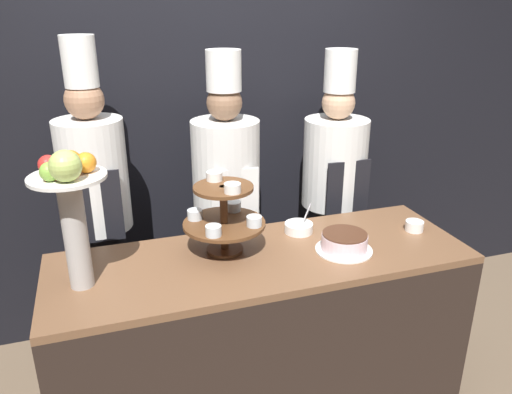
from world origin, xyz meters
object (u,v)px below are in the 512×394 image
Objects in this scene: fruit_pedestal at (71,201)px; serving_bowl_far at (299,228)px; chef_left at (97,202)px; chef_center_left at (227,195)px; cake_round at (344,242)px; tiered_stand at (224,215)px; cup_white at (414,226)px; chef_center_right at (334,185)px.

fruit_pedestal reaches higher than serving_bowl_far.
chef_left is 1.05× the size of chef_center_left.
cake_round is at bearing -62.18° from chef_center_left.
tiered_stand is 1.42× the size of cake_round.
cake_round reaches higher than cup_white.
serving_bowl_far is at bearing -132.52° from chef_center_right.
cake_round is (1.16, -0.05, -0.33)m from fruit_pedestal.
chef_center_right is (0.42, 0.46, 0.02)m from serving_bowl_far.
chef_center_left reaches higher than cup_white.
cup_white is 1.64m from chef_left.
tiered_stand is at bearing -168.22° from serving_bowl_far.
tiered_stand is at bearing 175.24° from cup_white.
fruit_pedestal is at bearing -168.86° from serving_bowl_far.
serving_bowl_far is at bearing 11.78° from tiered_stand.
fruit_pedestal is at bearing -139.89° from chef_center_left.
cake_round is 0.28m from serving_bowl_far.
chef_center_right is (-0.14, 0.62, 0.02)m from cup_white.
chef_left reaches higher than chef_center_right.
fruit_pedestal is 1.07m from chef_center_left.
tiered_stand is 0.99m from cup_white.
tiered_stand is 0.22× the size of chef_center_right.
chef_center_right is (0.83, 0.54, -0.14)m from tiered_stand.
chef_center_left is (-0.82, 0.62, 0.04)m from cup_white.
serving_bowl_far is 1.06m from chef_left.
cake_round is (0.53, -0.17, -0.14)m from tiered_stand.
chef_center_right reaches higher than cake_round.
tiered_stand is 0.64× the size of fruit_pedestal.
chef_left is 0.70m from chef_center_left.
cake_round is 0.15× the size of chef_center_left.
fruit_pedestal is 0.32× the size of chef_left.
serving_bowl_far is 0.08× the size of chef_left.
chef_left reaches higher than fruit_pedestal.
chef_center_left reaches higher than chef_center_right.
chef_center_right is at bearing 103.11° from cup_white.
serving_bowl_far is at bearing -61.09° from chef_center_left.
cup_white is 0.05× the size of chef_center_right.
chef_center_right reaches higher than fruit_pedestal.
fruit_pedestal is 2.23× the size of cake_round.
cake_round is 1.78× the size of serving_bowl_far.
chef_center_right is at bearing 67.31° from cake_round.
chef_left reaches higher than cake_round.
chef_center_right is (0.67, 0.00, -0.02)m from chef_center_left.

